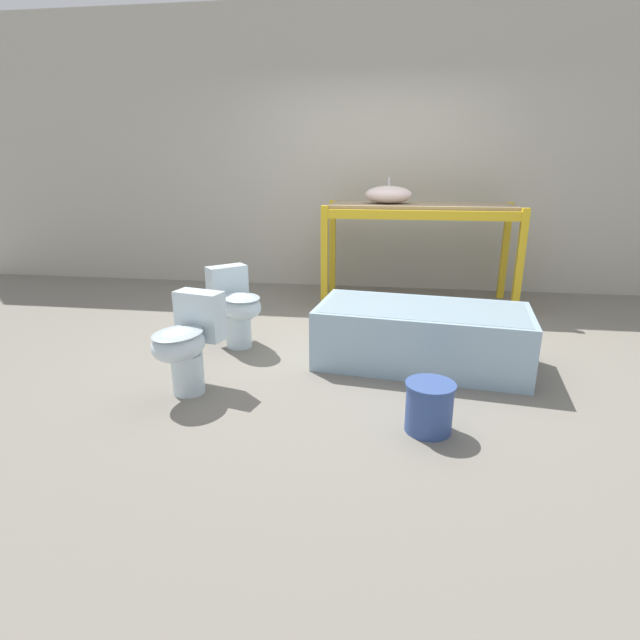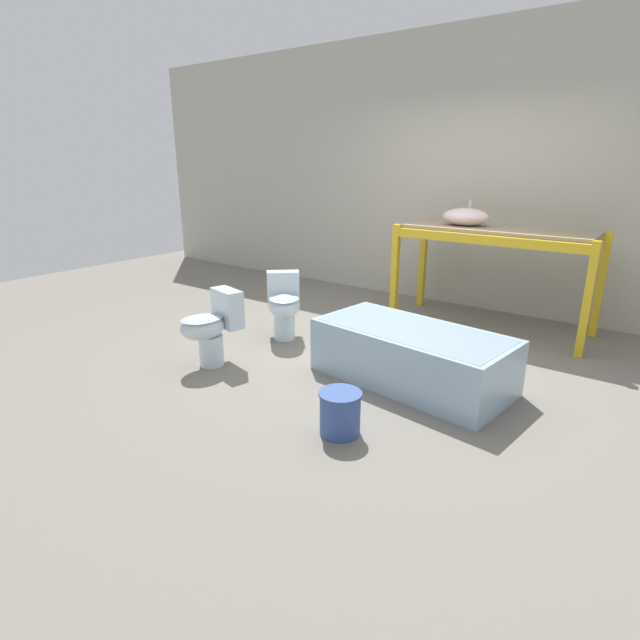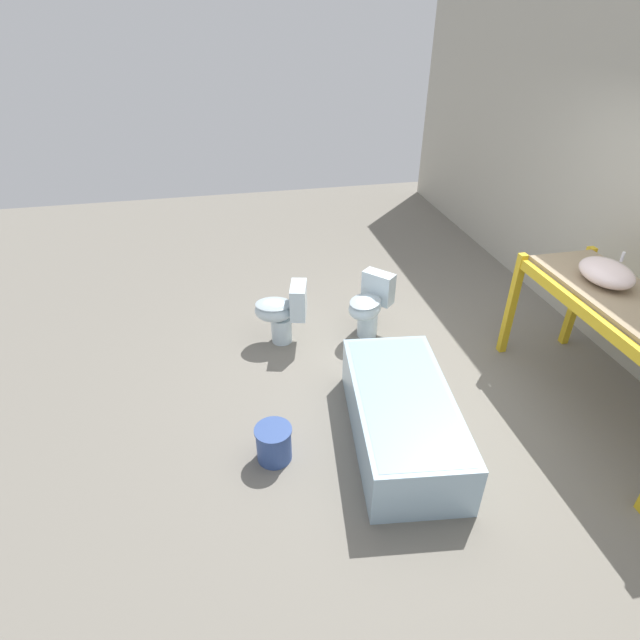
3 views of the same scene
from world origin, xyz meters
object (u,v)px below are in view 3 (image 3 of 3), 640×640
at_px(bathtub_main, 402,414).
at_px(toilet_far, 282,311).
at_px(sink_basin, 607,273).
at_px(bucket_white, 274,443).
at_px(toilet_near, 369,305).

relative_size(bathtub_main, toilet_far, 2.49).
distance_m(bathtub_main, toilet_far, 1.73).
bearing_deg(sink_basin, bucket_white, -83.68).
relative_size(bathtub_main, toilet_near, 2.49).
relative_size(sink_basin, bathtub_main, 0.30).
xyz_separation_m(sink_basin, toilet_far, (-1.26, -2.48, -0.81)).
bearing_deg(sink_basin, toilet_far, -116.89).
bearing_deg(bathtub_main, sink_basin, 107.09).
distance_m(sink_basin, bathtub_main, 2.01).
relative_size(sink_basin, toilet_far, 0.75).
xyz_separation_m(sink_basin, bucket_white, (0.31, -2.78, -1.01)).
bearing_deg(sink_basin, bathtub_main, -80.05).
relative_size(toilet_near, bucket_white, 2.22).
distance_m(toilet_near, toilet_far, 0.90).
xyz_separation_m(bathtub_main, bucket_white, (-0.00, -1.02, -0.10)).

